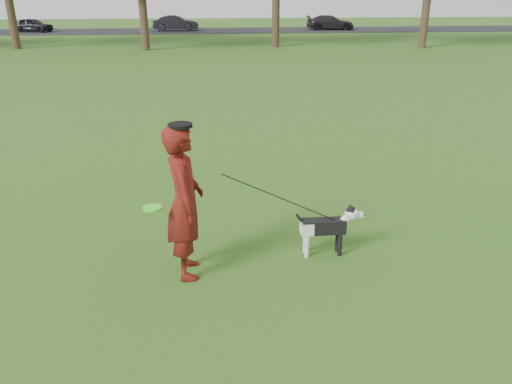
{
  "coord_description": "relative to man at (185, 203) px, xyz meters",
  "views": [
    {
      "loc": [
        -0.39,
        -6.08,
        3.43
      ],
      "look_at": [
        0.19,
        -0.03,
        0.95
      ],
      "focal_mm": 35.0,
      "sensor_mm": 36.0,
      "label": 1
    }
  ],
  "objects": [
    {
      "name": "ground",
      "position": [
        0.73,
        0.39,
        -0.99
      ],
      "size": [
        120.0,
        120.0,
        0.0
      ],
      "primitive_type": "plane",
      "color": "#285116",
      "rests_on": "ground"
    },
    {
      "name": "road",
      "position": [
        0.73,
        40.39,
        -0.98
      ],
      "size": [
        120.0,
        7.0,
        0.02
      ],
      "primitive_type": "cube",
      "color": "black",
      "rests_on": "ground"
    },
    {
      "name": "man",
      "position": [
        0.0,
        0.0,
        0.0
      ],
      "size": [
        0.53,
        0.76,
        1.98
      ],
      "primitive_type": "imported",
      "rotation": [
        0.0,
        0.0,
        1.66
      ],
      "color": "#510D0B",
      "rests_on": "ground"
    },
    {
      "name": "dog",
      "position": [
        1.91,
        0.31,
        -0.55
      ],
      "size": [
        0.96,
        0.19,
        0.73
      ],
      "color": "black",
      "rests_on": "ground"
    },
    {
      "name": "car_left",
      "position": [
        -14.22,
        40.39,
        -0.41
      ],
      "size": [
        3.54,
        2.2,
        1.13
      ],
      "primitive_type": "imported",
      "rotation": [
        0.0,
        0.0,
        1.29
      ],
      "color": "black",
      "rests_on": "road"
    },
    {
      "name": "car_mid",
      "position": [
        -2.2,
        40.39,
        -0.33
      ],
      "size": [
        3.94,
        1.47,
        1.28
      ],
      "primitive_type": "imported",
      "rotation": [
        0.0,
        0.0,
        1.54
      ],
      "color": "black",
      "rests_on": "road"
    },
    {
      "name": "car_right",
      "position": [
        11.45,
        40.39,
        -0.36
      ],
      "size": [
        4.41,
        2.23,
        1.23
      ],
      "primitive_type": "imported",
      "rotation": [
        0.0,
        0.0,
        1.45
      ],
      "color": "black",
      "rests_on": "road"
    },
    {
      "name": "man_held_items",
      "position": [
        1.24,
        0.12,
        -0.05
      ],
      "size": [
        2.54,
        0.58,
        1.5
      ],
      "color": "#44FF20",
      "rests_on": "ground"
    }
  ]
}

